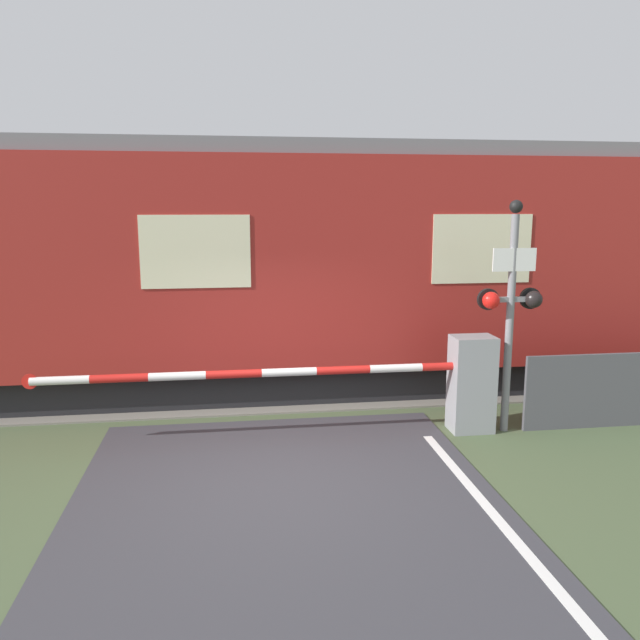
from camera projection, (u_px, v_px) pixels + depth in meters
The scene contains 5 objects.
ground_plane at pixel (282, 477), 7.46m from camera, with size 80.00×80.00×0.00m, color #475638.
track_bed at pixel (265, 384), 11.23m from camera, with size 36.00×3.20×0.13m.
train at pixel (201, 268), 10.70m from camera, with size 16.06×3.03×4.20m.
crossing_barrier at pixel (438, 382), 8.82m from camera, with size 6.38×0.44×1.39m.
signal_post at pixel (511, 302), 8.67m from camera, with size 0.92×0.26×3.28m.
Camera 1 is at (-0.52, -6.99, 3.20)m, focal length 35.00 mm.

